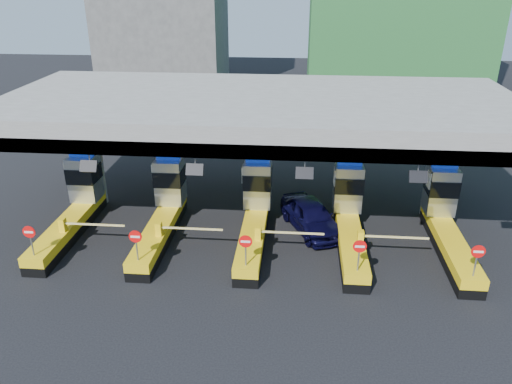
{
  "coord_description": "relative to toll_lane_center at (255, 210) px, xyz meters",
  "views": [
    {
      "loc": [
        2.13,
        -23.76,
        13.26
      ],
      "look_at": [
        0.06,
        0.0,
        2.59
      ],
      "focal_mm": 35.0,
      "sensor_mm": 36.0,
      "label": 1
    }
  ],
  "objects": [
    {
      "name": "van",
      "position": [
        3.03,
        0.63,
        -0.53
      ],
      "size": [
        3.93,
        5.46,
        1.73
      ],
      "primitive_type": "imported",
      "rotation": [
        0.0,
        0.0,
        0.42
      ],
      "color": "black",
      "rests_on": "ground"
    },
    {
      "name": "toll_lane_right",
      "position": [
        5.0,
        0.0,
        0.0
      ],
      "size": [
        4.43,
        8.0,
        4.16
      ],
      "color": "black",
      "rests_on": "ground"
    },
    {
      "name": "bg_building_concrete",
      "position": [
        -14.0,
        35.72,
        7.6
      ],
      "size": [
        14.0,
        10.0,
        18.0
      ],
      "primitive_type": "cube",
      "color": "#4C4C49",
      "rests_on": "ground"
    },
    {
      "name": "ground",
      "position": [
        -0.0,
        -0.28,
        -1.4
      ],
      "size": [
        120.0,
        120.0,
        0.0
      ],
      "primitive_type": "plane",
      "color": "black",
      "rests_on": "ground"
    },
    {
      "name": "toll_lane_center",
      "position": [
        0.0,
        0.0,
        0.0
      ],
      "size": [
        4.43,
        8.0,
        4.16
      ],
      "color": "black",
      "rests_on": "ground"
    },
    {
      "name": "toll_lane_far_left",
      "position": [
        -10.0,
        0.0,
        0.0
      ],
      "size": [
        4.43,
        8.0,
        4.16
      ],
      "color": "black",
      "rests_on": "ground"
    },
    {
      "name": "toll_canopy",
      "position": [
        -0.0,
        2.59,
        4.74
      ],
      "size": [
        28.0,
        12.09,
        7.0
      ],
      "color": "slate",
      "rests_on": "ground"
    },
    {
      "name": "toll_lane_left",
      "position": [
        -5.0,
        0.0,
        0.0
      ],
      "size": [
        4.43,
        8.0,
        4.16
      ],
      "color": "black",
      "rests_on": "ground"
    },
    {
      "name": "toll_lane_far_right",
      "position": [
        10.0,
        0.0,
        0.0
      ],
      "size": [
        4.43,
        8.0,
        4.16
      ],
      "color": "black",
      "rests_on": "ground"
    }
  ]
}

